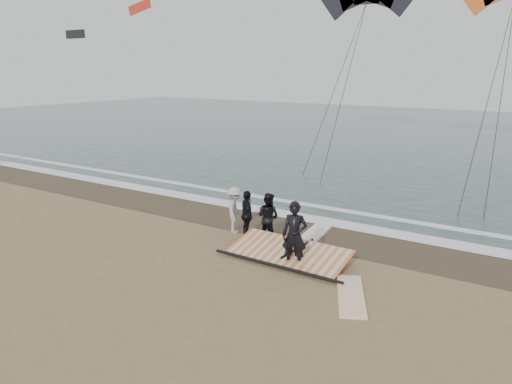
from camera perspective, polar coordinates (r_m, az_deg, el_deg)
ground at (r=13.85m, az=-1.74°, el=-9.82°), size 120.00×120.00×0.00m
sea at (r=44.33m, az=23.45°, el=5.74°), size 120.00×54.00×0.02m
wet_sand at (r=17.47m, az=6.71°, el=-4.70°), size 120.00×2.80×0.01m
foam_near at (r=18.67m, az=8.63°, el=-3.45°), size 120.00×0.90×0.01m
foam_far at (r=20.17m, az=10.64°, el=-2.20°), size 120.00×0.45×0.01m
man_main at (r=14.18m, az=4.42°, el=-4.97°), size 0.82×0.65×1.97m
board_white at (r=13.00m, az=10.78°, el=-11.53°), size 1.57×2.35×0.09m
board_cream at (r=17.25m, az=6.69°, el=-4.80°), size 0.95×2.43×0.10m
trio_cluster at (r=16.79m, az=-0.86°, el=-2.46°), size 2.33×1.38×1.65m
sail_rig at (r=15.12m, az=3.80°, el=-6.93°), size 4.24×1.85×0.49m
distant_kites at (r=59.82m, az=-17.80°, el=19.62°), size 14.75×4.12×7.57m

